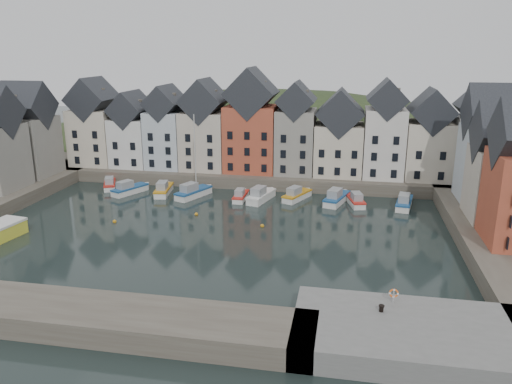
% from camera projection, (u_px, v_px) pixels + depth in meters
% --- Properties ---
extents(ground, '(260.00, 260.00, 0.00)m').
position_uv_depth(ground, '(208.00, 237.00, 62.29)').
color(ground, black).
rests_on(ground, ground).
extents(far_quay, '(90.00, 16.00, 2.00)m').
position_uv_depth(far_quay, '(253.00, 173.00, 90.33)').
color(far_quay, '#4E463B').
rests_on(far_quay, ground).
extents(near_quay, '(18.00, 10.00, 2.00)m').
position_uv_depth(near_quay, '(407.00, 336.00, 39.23)').
color(near_quay, '#60605E').
rests_on(near_quay, ground).
extents(near_wall, '(50.00, 6.00, 2.00)m').
position_uv_depth(near_wall, '(26.00, 311.00, 43.02)').
color(near_wall, '#4E463B').
rests_on(near_wall, ground).
extents(hillside, '(153.60, 70.40, 64.00)m').
position_uv_depth(hillside, '(274.00, 224.00, 120.15)').
color(hillside, '#23341A').
rests_on(hillside, ground).
extents(far_terrace, '(72.37, 8.16, 17.78)m').
position_uv_depth(far_terrace, '(270.00, 132.00, 85.68)').
color(far_terrace, beige).
rests_on(far_terrace, far_quay).
extents(right_terrace, '(8.30, 24.25, 16.36)m').
position_uv_depth(right_terrace, '(508.00, 166.00, 61.05)').
color(right_terrace, silver).
rests_on(right_terrace, right_quay).
extents(left_terrace, '(7.65, 17.00, 15.69)m').
position_uv_depth(left_terrace, '(11.00, 139.00, 78.94)').
color(left_terrace, gray).
rests_on(left_terrace, left_quay).
extents(mooring_buoys, '(20.50, 5.50, 0.50)m').
position_uv_depth(mooring_buoys, '(191.00, 220.00, 67.99)').
color(mooring_buoys, orange).
rests_on(mooring_buoys, ground).
extents(boat_a, '(4.07, 6.05, 2.24)m').
position_uv_depth(boat_a, '(110.00, 184.00, 84.03)').
color(boat_a, silver).
rests_on(boat_a, ground).
extents(boat_b, '(4.53, 6.68, 2.47)m').
position_uv_depth(boat_b, '(129.00, 189.00, 80.83)').
color(boat_b, silver).
rests_on(boat_b, ground).
extents(boat_c, '(3.01, 6.74, 2.50)m').
position_uv_depth(boat_c, '(163.00, 190.00, 80.50)').
color(boat_c, silver).
rests_on(boat_c, ground).
extents(boat_d, '(4.71, 7.22, 13.26)m').
position_uv_depth(boat_d, '(193.00, 192.00, 78.84)').
color(boat_d, silver).
rests_on(boat_d, ground).
extents(boat_e, '(1.71, 5.43, 2.08)m').
position_uv_depth(boat_e, '(241.00, 196.00, 77.52)').
color(boat_e, silver).
rests_on(boat_e, ground).
extents(boat_f, '(3.79, 7.18, 2.63)m').
position_uv_depth(boat_f, '(261.00, 196.00, 77.00)').
color(boat_f, silver).
rests_on(boat_f, ground).
extents(boat_g, '(4.32, 6.56, 2.42)m').
position_uv_depth(boat_g, '(296.00, 195.00, 77.57)').
color(boat_g, silver).
rests_on(boat_g, ground).
extents(boat_h, '(4.06, 7.26, 2.66)m').
position_uv_depth(boat_h, '(336.00, 198.00, 75.80)').
color(boat_h, silver).
rests_on(boat_h, ground).
extents(boat_i, '(3.28, 6.20, 2.28)m').
position_uv_depth(boat_i, '(355.00, 200.00, 75.14)').
color(boat_i, silver).
rests_on(boat_i, ground).
extents(boat_j, '(3.14, 6.74, 2.49)m').
position_uv_depth(boat_j, '(404.00, 203.00, 73.81)').
color(boat_j, silver).
rests_on(boat_j, ground).
extents(mooring_bollard, '(0.48, 0.48, 0.56)m').
position_uv_depth(mooring_bollard, '(381.00, 308.00, 40.82)').
color(mooring_bollard, black).
rests_on(mooring_bollard, near_quay).
extents(life_ring_post, '(0.80, 0.17, 1.30)m').
position_uv_depth(life_ring_post, '(394.00, 294.00, 42.06)').
color(life_ring_post, gray).
rests_on(life_ring_post, near_quay).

